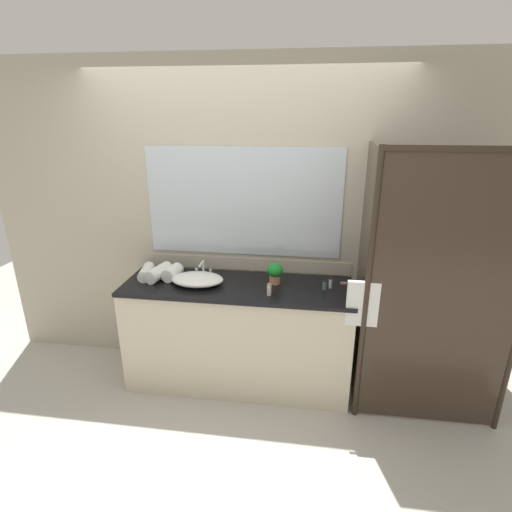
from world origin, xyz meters
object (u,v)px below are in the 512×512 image
amenity_bottle_lotion (330,283)px  rolled_towel_far_edge (172,273)px  faucet (203,271)px  sink_basin (197,279)px  amenity_bottle_shampoo (325,285)px  rolled_towel_middle (159,273)px  rolled_towel_near_edge (146,272)px  potted_plant (275,272)px  amenity_bottle_body_wash (269,290)px

amenity_bottle_lotion → rolled_towel_far_edge: rolled_towel_far_edge is taller
faucet → amenity_bottle_lotion: (1.03, -0.10, -0.00)m
sink_basin → amenity_bottle_shampoo: (0.99, 0.03, -0.00)m
amenity_bottle_shampoo → rolled_towel_middle: bearing=178.9°
sink_basin → rolled_towel_near_edge: (-0.45, 0.07, 0.01)m
amenity_bottle_shampoo → rolled_towel_far_edge: 1.22m
amenity_bottle_lotion → rolled_towel_middle: (-1.37, -0.02, 0.01)m
amenity_bottle_lotion → rolled_towel_middle: size_ratio=0.33×
potted_plant → rolled_towel_far_edge: size_ratio=0.91×
sink_basin → rolled_towel_middle: (-0.34, 0.06, 0.01)m
amenity_bottle_lotion → amenity_bottle_shampoo: amenity_bottle_lotion is taller
faucet → rolled_towel_middle: faucet is taller
potted_plant → faucet: bearing=173.1°
rolled_towel_middle → rolled_towel_far_edge: bearing=8.2°
potted_plant → amenity_bottle_shampoo: (0.39, -0.07, -0.06)m
amenity_bottle_shampoo → amenity_bottle_body_wash: bearing=-159.3°
potted_plant → amenity_bottle_body_wash: bearing=-95.1°
rolled_towel_near_edge → rolled_towel_middle: bearing=-5.1°
amenity_bottle_lotion → amenity_bottle_body_wash: size_ratio=0.88×
rolled_towel_middle → rolled_towel_near_edge: bearing=174.9°
sink_basin → faucet: (0.00, 0.17, 0.00)m
amenity_bottle_shampoo → rolled_towel_near_edge: bearing=178.6°
amenity_bottle_lotion → potted_plant: bearing=176.3°
potted_plant → amenity_bottle_body_wash: size_ratio=1.76×
sink_basin → rolled_towel_far_edge: bearing=162.2°
amenity_bottle_lotion → amenity_bottle_shampoo: 0.06m
amenity_bottle_body_wash → sink_basin: bearing=168.1°
sink_basin → rolled_towel_far_edge: rolled_towel_far_edge is taller
faucet → rolled_towel_near_edge: bearing=-166.6°
sink_basin → amenity_bottle_lotion: (1.03, 0.07, -0.00)m
potted_plant → amenity_bottle_shampoo: potted_plant is taller
amenity_bottle_body_wash → amenity_bottle_lotion: bearing=23.3°
amenity_bottle_body_wash → amenity_bottle_shampoo: amenity_bottle_body_wash is taller
sink_basin → rolled_towel_far_edge: (-0.23, 0.07, 0.01)m
rolled_towel_far_edge → amenity_bottle_shampoo: bearing=-1.9°
rolled_towel_middle → sink_basin: bearing=-9.6°
faucet → amenity_bottle_shampoo: size_ratio=2.21×
faucet → rolled_towel_middle: (-0.34, -0.12, 0.01)m
faucet → amenity_bottle_lotion: 1.04m
faucet → amenity_bottle_shampoo: (0.99, -0.14, -0.01)m
faucet → amenity_bottle_shampoo: faucet is taller
amenity_bottle_body_wash → amenity_bottle_shampoo: (0.41, 0.15, -0.01)m
faucet → amenity_bottle_body_wash: faucet is taller
sink_basin → faucet: bearing=90.0°
sink_basin → amenity_bottle_shampoo: bearing=1.8°
rolled_towel_near_edge → rolled_towel_far_edge: (0.22, 0.01, 0.01)m
rolled_towel_far_edge → rolled_towel_near_edge: bearing=-178.4°
sink_basin → amenity_bottle_shampoo: size_ratio=5.35×
potted_plant → amenity_bottle_lotion: potted_plant is taller
rolled_towel_middle → amenity_bottle_body_wash: bearing=-11.1°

